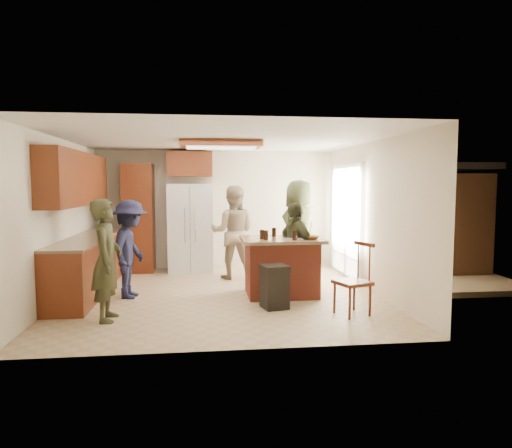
{
  "coord_description": "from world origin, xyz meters",
  "views": [
    {
      "loc": [
        -0.31,
        -7.29,
        1.79
      ],
      "look_at": [
        0.55,
        -0.0,
        1.15
      ],
      "focal_mm": 32.0,
      "sensor_mm": 36.0,
      "label": 1
    }
  ],
  "objects": [
    {
      "name": "refrigerator",
      "position": [
        -0.55,
        2.12,
        0.9
      ],
      "size": [
        0.9,
        0.76,
        1.8
      ],
      "color": "white",
      "rests_on": "ground"
    },
    {
      "name": "spindle_chair",
      "position": [
        1.74,
        -1.34,
        0.45
      ],
      "size": [
        0.54,
        0.54,
        0.99
      ],
      "color": "maroon",
      "rests_on": "ground"
    },
    {
      "name": "person_front_left",
      "position": [
        -1.56,
        -1.2,
        0.8
      ],
      "size": [
        0.44,
        0.59,
        1.6
      ],
      "primitive_type": "imported",
      "rotation": [
        0.0,
        0.0,
        1.59
      ],
      "color": "#373821",
      "rests_on": "ground"
    },
    {
      "name": "room_shell",
      "position": [
        4.37,
        1.64,
        0.87
      ],
      "size": [
        8.0,
        5.2,
        5.0
      ],
      "color": "tan",
      "rests_on": "ground"
    },
    {
      "name": "kitchen_island",
      "position": [
        0.95,
        -0.1,
        0.47
      ],
      "size": [
        1.28,
        1.03,
        0.93
      ],
      "color": "#963926",
      "rests_on": "ground"
    },
    {
      "name": "person_behind_right",
      "position": [
        1.54,
        1.28,
        0.94
      ],
      "size": [
        1.08,
        1.05,
        1.88
      ],
      "primitive_type": "imported",
      "rotation": [
        0.0,
        0.0,
        3.86
      ],
      "color": "#374025",
      "rests_on": "ground"
    },
    {
      "name": "left_cabinetry",
      "position": [
        -2.24,
        0.4,
        0.96
      ],
      "size": [
        0.64,
        3.0,
        2.3
      ],
      "color": "maroon",
      "rests_on": "ground"
    },
    {
      "name": "trash_bin",
      "position": [
        0.72,
        -0.89,
        0.32
      ],
      "size": [
        0.43,
        0.43,
        0.63
      ],
      "color": "black",
      "rests_on": "ground"
    },
    {
      "name": "person_behind_left",
      "position": [
        0.27,
        1.31,
        0.88
      ],
      "size": [
        0.92,
        0.64,
        1.77
      ],
      "primitive_type": "imported",
      "rotation": [
        0.0,
        0.0,
        3.01
      ],
      "color": "tan",
      "rests_on": "ground"
    },
    {
      "name": "person_side_right",
      "position": [
        1.17,
        -0.11,
        0.75
      ],
      "size": [
        0.78,
        0.99,
        1.5
      ],
      "primitive_type": "imported",
      "rotation": [
        0.0,
        0.0,
        -1.14
      ],
      "color": "#373820",
      "rests_on": "ground"
    },
    {
      "name": "person_counter",
      "position": [
        -1.44,
        -0.0,
        0.78
      ],
      "size": [
        0.6,
        1.06,
        1.55
      ],
      "primitive_type": "imported",
      "rotation": [
        0.0,
        0.0,
        1.43
      ],
      "color": "#191A33",
      "rests_on": "ground"
    },
    {
      "name": "island_items",
      "position": [
        1.14,
        -0.2,
        0.97
      ],
      "size": [
        0.94,
        0.69,
        0.15
      ],
      "color": "silver",
      "rests_on": "kitchen_island"
    },
    {
      "name": "back_wall_units",
      "position": [
        -1.33,
        2.2,
        1.38
      ],
      "size": [
        1.8,
        0.6,
        2.45
      ],
      "color": "maroon",
      "rests_on": "ground"
    }
  ]
}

